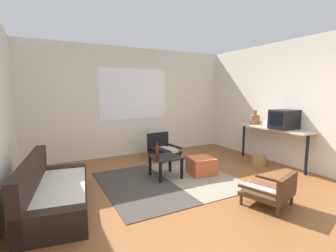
{
  "coord_description": "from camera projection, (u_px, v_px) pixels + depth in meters",
  "views": [
    {
      "loc": [
        -2.15,
        -2.86,
        1.61
      ],
      "look_at": [
        -0.1,
        0.97,
        0.99
      ],
      "focal_mm": 25.89,
      "sensor_mm": 36.0,
      "label": 1
    }
  ],
  "objects": [
    {
      "name": "ground_plane",
      "position": [
        204.0,
        197.0,
        3.73
      ],
      "size": [
        7.8,
        7.8,
        0.0
      ],
      "primitive_type": "plane",
      "color": "brown"
    },
    {
      "name": "far_wall_with_window",
      "position": [
        133.0,
        102.0,
        6.21
      ],
      "size": [
        5.6,
        0.13,
        2.7
      ],
      "color": "silver",
      "rests_on": "ground"
    },
    {
      "name": "side_wall_right",
      "position": [
        300.0,
        104.0,
        5.04
      ],
      "size": [
        0.12,
        6.6,
        2.7
      ],
      "primitive_type": "cube",
      "color": "silver",
      "rests_on": "ground"
    },
    {
      "name": "area_rug",
      "position": [
        169.0,
        181.0,
        4.42
      ],
      "size": [
        2.33,
        2.13,
        0.01
      ],
      "color": "#38332D",
      "rests_on": "ground"
    },
    {
      "name": "couch",
      "position": [
        53.0,
        193.0,
        3.35
      ],
      "size": [
        1.04,
        1.95,
        0.72
      ],
      "color": "black",
      "rests_on": "ground"
    },
    {
      "name": "coffee_table",
      "position": [
        166.0,
        161.0,
        4.56
      ],
      "size": [
        0.52,
        0.54,
        0.4
      ],
      "color": "black",
      "rests_on": "ground"
    },
    {
      "name": "armchair_by_window",
      "position": [
        162.0,
        148.0,
        5.86
      ],
      "size": [
        0.67,
        0.71,
        0.61
      ],
      "color": "black",
      "rests_on": "ground"
    },
    {
      "name": "armchair_striped_foreground",
      "position": [
        272.0,
        190.0,
        3.41
      ],
      "size": [
        0.75,
        0.75,
        0.5
      ],
      "color": "#472D19",
      "rests_on": "ground"
    },
    {
      "name": "ottoman_orange",
      "position": [
        201.0,
        166.0,
        4.74
      ],
      "size": [
        0.52,
        0.52,
        0.34
      ],
      "primitive_type": "cube",
      "rotation": [
        0.0,
        0.0,
        -0.14
      ],
      "color": "#BC5633",
      "rests_on": "ground"
    },
    {
      "name": "console_shelf",
      "position": [
        272.0,
        131.0,
        5.35
      ],
      "size": [
        0.48,
        1.76,
        0.84
      ],
      "color": "beige",
      "rests_on": "ground"
    },
    {
      "name": "crt_television",
      "position": [
        285.0,
        119.0,
        5.05
      ],
      "size": [
        0.54,
        0.42,
        0.4
      ],
      "color": "black",
      "rests_on": "console_shelf"
    },
    {
      "name": "clay_vase",
      "position": [
        255.0,
        119.0,
        5.76
      ],
      "size": [
        0.22,
        0.22,
        0.34
      ],
      "color": "#935B38",
      "rests_on": "console_shelf"
    },
    {
      "name": "glass_bottle",
      "position": [
        157.0,
        151.0,
        4.58
      ],
      "size": [
        0.07,
        0.07,
        0.25
      ],
      "color": "#5B2319",
      "rests_on": "coffee_table"
    },
    {
      "name": "wicker_basket",
      "position": [
        259.0,
        160.0,
        5.34
      ],
      "size": [
        0.28,
        0.28,
        0.23
      ],
      "primitive_type": "cylinder",
      "color": "#9E7A4C",
      "rests_on": "ground"
    }
  ]
}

